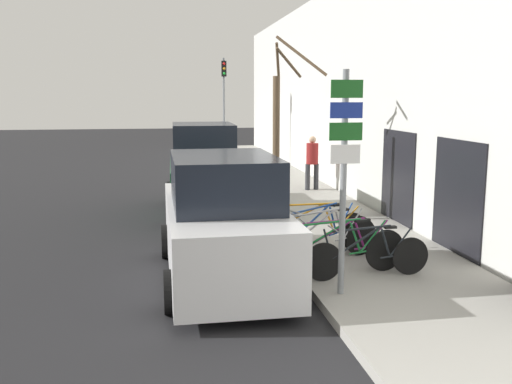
{
  "coord_description": "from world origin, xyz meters",
  "views": [
    {
      "loc": [
        -1.22,
        -3.65,
        3.1
      ],
      "look_at": [
        0.52,
        6.87,
        1.29
      ],
      "focal_mm": 40.0,
      "sensor_mm": 36.0,
      "label": 1
    }
  ],
  "objects_px": {
    "bicycle_5": "(310,230)",
    "street_tree": "(278,137)",
    "parked_car_1": "(203,174)",
    "parked_car_0": "(223,223)",
    "bicycle_4": "(319,235)",
    "pedestrian_near": "(312,159)",
    "bicycle_1": "(334,252)",
    "traffic_light": "(224,97)",
    "signpost": "(344,170)",
    "bicycle_0": "(368,256)",
    "bicycle_2": "(340,247)",
    "bicycle_3": "(324,239)"
  },
  "relations": [
    {
      "from": "bicycle_0",
      "to": "bicycle_4",
      "type": "bearing_deg",
      "value": 14.49
    },
    {
      "from": "bicycle_0",
      "to": "pedestrian_near",
      "type": "bearing_deg",
      "value": -12.46
    },
    {
      "from": "signpost",
      "to": "bicycle_1",
      "type": "xyz_separation_m",
      "value": [
        0.15,
        0.86,
        -1.48
      ]
    },
    {
      "from": "bicycle_1",
      "to": "parked_car_0",
      "type": "height_order",
      "value": "parked_car_0"
    },
    {
      "from": "bicycle_2",
      "to": "bicycle_5",
      "type": "distance_m",
      "value": 1.18
    },
    {
      "from": "parked_car_1",
      "to": "street_tree",
      "type": "distance_m",
      "value": 2.59
    },
    {
      "from": "parked_car_1",
      "to": "signpost",
      "type": "bearing_deg",
      "value": -76.3
    },
    {
      "from": "bicycle_0",
      "to": "bicycle_2",
      "type": "distance_m",
      "value": 0.66
    },
    {
      "from": "bicycle_5",
      "to": "pedestrian_near",
      "type": "xyz_separation_m",
      "value": [
        1.91,
        6.99,
        0.57
      ]
    },
    {
      "from": "bicycle_4",
      "to": "parked_car_0",
      "type": "distance_m",
      "value": 1.98
    },
    {
      "from": "bicycle_4",
      "to": "pedestrian_near",
      "type": "xyz_separation_m",
      "value": [
        1.84,
        7.39,
        0.57
      ]
    },
    {
      "from": "bicycle_5",
      "to": "street_tree",
      "type": "xyz_separation_m",
      "value": [
        -0.03,
        2.88,
        1.58
      ]
    },
    {
      "from": "bicycle_4",
      "to": "parked_car_0",
      "type": "height_order",
      "value": "parked_car_0"
    },
    {
      "from": "bicycle_4",
      "to": "parked_car_0",
      "type": "xyz_separation_m",
      "value": [
        -1.84,
        -0.6,
        0.42
      ]
    },
    {
      "from": "signpost",
      "to": "bicycle_3",
      "type": "bearing_deg",
      "value": 82.7
    },
    {
      "from": "bicycle_4",
      "to": "traffic_light",
      "type": "relative_size",
      "value": 0.49
    },
    {
      "from": "parked_car_1",
      "to": "bicycle_4",
      "type": "bearing_deg",
      "value": -69.22
    },
    {
      "from": "bicycle_4",
      "to": "pedestrian_near",
      "type": "height_order",
      "value": "pedestrian_near"
    },
    {
      "from": "bicycle_4",
      "to": "pedestrian_near",
      "type": "bearing_deg",
      "value": -44.31
    },
    {
      "from": "bicycle_0",
      "to": "bicycle_5",
      "type": "distance_m",
      "value": 1.82
    },
    {
      "from": "bicycle_2",
      "to": "parked_car_1",
      "type": "height_order",
      "value": "parked_car_1"
    },
    {
      "from": "signpost",
      "to": "bicycle_1",
      "type": "bearing_deg",
      "value": 79.77
    },
    {
      "from": "street_tree",
      "to": "bicycle_1",
      "type": "bearing_deg",
      "value": -89.41
    },
    {
      "from": "bicycle_1",
      "to": "traffic_light",
      "type": "distance_m",
      "value": 15.74
    },
    {
      "from": "street_tree",
      "to": "traffic_light",
      "type": "bearing_deg",
      "value": 90.27
    },
    {
      "from": "signpost",
      "to": "pedestrian_near",
      "type": "xyz_separation_m",
      "value": [
        2.06,
        9.39,
        -0.91
      ]
    },
    {
      "from": "bicycle_5",
      "to": "street_tree",
      "type": "bearing_deg",
      "value": 10.55
    },
    {
      "from": "parked_car_0",
      "to": "bicycle_1",
      "type": "bearing_deg",
      "value": -17.72
    },
    {
      "from": "bicycle_0",
      "to": "bicycle_2",
      "type": "relative_size",
      "value": 0.92
    },
    {
      "from": "street_tree",
      "to": "parked_car_1",
      "type": "bearing_deg",
      "value": 134.54
    },
    {
      "from": "bicycle_2",
      "to": "parked_car_0",
      "type": "distance_m",
      "value": 2.06
    },
    {
      "from": "parked_car_0",
      "to": "traffic_light",
      "type": "height_order",
      "value": "traffic_light"
    },
    {
      "from": "parked_car_0",
      "to": "parked_car_1",
      "type": "relative_size",
      "value": 1.09
    },
    {
      "from": "bicycle_1",
      "to": "bicycle_5",
      "type": "distance_m",
      "value": 1.54
    },
    {
      "from": "parked_car_1",
      "to": "street_tree",
      "type": "height_order",
      "value": "street_tree"
    },
    {
      "from": "bicycle_0",
      "to": "bicycle_1",
      "type": "xyz_separation_m",
      "value": [
        -0.5,
        0.21,
        0.03
      ]
    },
    {
      "from": "bicycle_1",
      "to": "traffic_light",
      "type": "bearing_deg",
      "value": -6.35
    },
    {
      "from": "bicycle_1",
      "to": "bicycle_4",
      "type": "relative_size",
      "value": 1.15
    },
    {
      "from": "bicycle_3",
      "to": "pedestrian_near",
      "type": "distance_m",
      "value": 7.96
    },
    {
      "from": "bicycle_5",
      "to": "parked_car_0",
      "type": "height_order",
      "value": "parked_car_0"
    },
    {
      "from": "bicycle_5",
      "to": "traffic_light",
      "type": "xyz_separation_m",
      "value": [
        -0.08,
        14.01,
        2.48
      ]
    },
    {
      "from": "bicycle_5",
      "to": "pedestrian_near",
      "type": "height_order",
      "value": "pedestrian_near"
    },
    {
      "from": "pedestrian_near",
      "to": "traffic_light",
      "type": "xyz_separation_m",
      "value": [
        -2.0,
        7.01,
        1.91
      ]
    },
    {
      "from": "signpost",
      "to": "parked_car_1",
      "type": "bearing_deg",
      "value": 102.52
    },
    {
      "from": "bicycle_1",
      "to": "parked_car_1",
      "type": "bearing_deg",
      "value": 8.86
    },
    {
      "from": "pedestrian_near",
      "to": "bicycle_0",
      "type": "bearing_deg",
      "value": -106.49
    },
    {
      "from": "bicycle_1",
      "to": "street_tree",
      "type": "distance_m",
      "value": 4.7
    },
    {
      "from": "bicycle_0",
      "to": "street_tree",
      "type": "xyz_separation_m",
      "value": [
        -0.55,
        4.63,
        1.61
      ]
    },
    {
      "from": "street_tree",
      "to": "bicycle_3",
      "type": "bearing_deg",
      "value": -88.34
    },
    {
      "from": "bicycle_0",
      "to": "parked_car_1",
      "type": "xyz_separation_m",
      "value": [
        -2.2,
        6.31,
        0.54
      ]
    }
  ]
}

